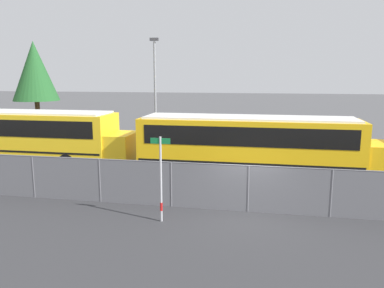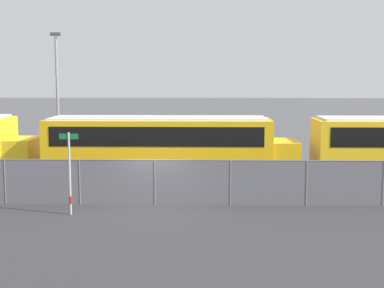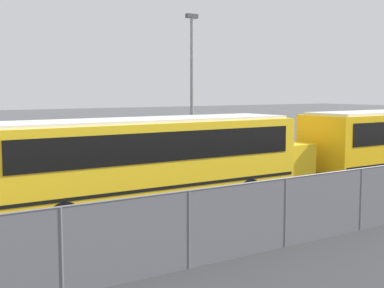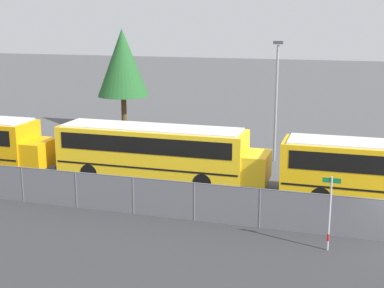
{
  "view_description": "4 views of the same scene",
  "coord_description": "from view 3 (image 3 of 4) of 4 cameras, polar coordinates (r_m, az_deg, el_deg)",
  "views": [
    {
      "loc": [
        0.46,
        -13.78,
        5.12
      ],
      "look_at": [
        -3.13,
        5.03,
        1.62
      ],
      "focal_mm": 35.0,
      "sensor_mm": 36.0,
      "label": 1
    },
    {
      "loc": [
        2.0,
        -20.78,
        5.15
      ],
      "look_at": [
        1.36,
        5.02,
        1.8
      ],
      "focal_mm": 50.0,
      "sensor_mm": 36.0,
      "label": 2
    },
    {
      "loc": [
        -21.6,
        -9.85,
        4.07
      ],
      "look_at": [
        -11.2,
        5.45,
        2.19
      ],
      "focal_mm": 50.0,
      "sensor_mm": 36.0,
      "label": 3
    },
    {
      "loc": [
        -2.49,
        -22.12,
        9.06
      ],
      "look_at": [
        -10.53,
        4.74,
        2.43
      ],
      "focal_mm": 50.0,
      "sensor_mm": 36.0,
      "label": 4
    }
  ],
  "objects": [
    {
      "name": "school_bus_2",
      "position": [
        17.62,
        -4.05,
        -1.36
      ],
      "size": [
        12.14,
        2.6,
        3.15
      ],
      "color": "yellow",
      "rests_on": "ground_plane"
    },
    {
      "name": "light_pole",
      "position": [
        25.97,
        -0.02,
        6.14
      ],
      "size": [
        0.6,
        0.24,
        7.68
      ],
      "color": "gray",
      "rests_on": "ground_plane"
    }
  ]
}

